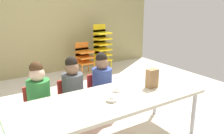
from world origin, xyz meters
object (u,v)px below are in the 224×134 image
object	(u,v)px
paper_bag_brown	(152,78)
paper_plate_near_edge	(116,92)
seated_child_near_camera	(39,93)
seated_child_middle_seat	(73,86)
kid_chair_orange_stack	(84,56)
kid_chair_yellow_stack	(102,45)
donut_powdered_loose	(111,100)
donut_powdered_on_plate	(116,90)
seated_child_far_right	(102,80)
craft_table	(110,102)

from	to	relation	value
paper_bag_brown	paper_plate_near_edge	bearing A→B (deg)	167.49
paper_bag_brown	seated_child_near_camera	bearing A→B (deg)	152.05
seated_child_middle_seat	kid_chair_orange_stack	bearing A→B (deg)	60.04
seated_child_near_camera	kid_chair_yellow_stack	bearing A→B (deg)	44.39
kid_chair_yellow_stack	paper_plate_near_edge	bearing A→B (deg)	-117.24
seated_child_near_camera	donut_powdered_loose	distance (m)	0.88
donut_powdered_on_plate	paper_plate_near_edge	bearing A→B (deg)	0.00
donut_powdered_on_plate	kid_chair_orange_stack	bearing A→B (deg)	71.57
donut_powdered_loose	donut_powdered_on_plate	bearing A→B (deg)	44.32
kid_chair_yellow_stack	donut_powdered_loose	world-z (taller)	kid_chair_yellow_stack
seated_child_far_right	kid_chair_orange_stack	size ratio (longest dim) A/B	1.35
kid_chair_yellow_stack	paper_plate_near_edge	distance (m)	2.76
craft_table	kid_chair_yellow_stack	bearing A→B (deg)	61.16
craft_table	paper_plate_near_edge	world-z (taller)	paper_plate_near_edge
seated_child_near_camera	donut_powdered_loose	size ratio (longest dim) A/B	8.15
kid_chair_yellow_stack	donut_powdered_on_plate	world-z (taller)	kid_chair_yellow_stack
donut_powdered_loose	kid_chair_orange_stack	bearing A→B (deg)	69.26
kid_chair_orange_stack	donut_powdered_on_plate	xyz separation A→B (m)	(-0.82, -2.45, 0.21)
craft_table	donut_powdered_on_plate	world-z (taller)	donut_powdered_on_plate
seated_child_near_camera	seated_child_middle_seat	xyz separation A→B (m)	(0.42, -0.00, 0.00)
kid_chair_yellow_stack	paper_bag_brown	bearing A→B (deg)	-107.93
kid_chair_orange_stack	donut_powdered_loose	bearing A→B (deg)	-110.74
donut_powdered_loose	paper_plate_near_edge	bearing A→B (deg)	44.32
paper_plate_near_edge	kid_chair_orange_stack	bearing A→B (deg)	71.57
seated_child_middle_seat	paper_plate_near_edge	size ratio (longest dim) A/B	5.10
seated_child_middle_seat	paper_bag_brown	xyz separation A→B (m)	(0.74, -0.61, 0.14)
seated_child_middle_seat	paper_bag_brown	size ratio (longest dim) A/B	4.17
paper_bag_brown	donut_powdered_loose	bearing A→B (deg)	-172.97
seated_child_far_right	donut_powdered_loose	size ratio (longest dim) A/B	8.15
paper_plate_near_edge	seated_child_near_camera	bearing A→B (deg)	144.27
seated_child_far_right	kid_chair_yellow_stack	size ratio (longest dim) A/B	0.88
seated_child_middle_seat	kid_chair_yellow_stack	size ratio (longest dim) A/B	0.88
donut_powdered_on_plate	seated_child_middle_seat	bearing A→B (deg)	120.15
craft_table	donut_powdered_loose	world-z (taller)	donut_powdered_loose
donut_powdered_loose	craft_table	bearing A→B (deg)	64.85
kid_chair_orange_stack	donut_powdered_on_plate	distance (m)	2.59
craft_table	kid_chair_yellow_stack	xyz separation A→B (m)	(1.41, 2.55, 0.04)
seated_child_near_camera	donut_powdered_on_plate	bearing A→B (deg)	-35.73
seated_child_near_camera	seated_child_middle_seat	world-z (taller)	same
kid_chair_yellow_stack	donut_powdered_loose	xyz separation A→B (m)	(-1.44, -2.63, 0.02)
seated_child_far_right	donut_powdered_loose	xyz separation A→B (m)	(-0.29, -0.69, 0.04)
kid_chair_orange_stack	paper_plate_near_edge	distance (m)	2.59
paper_plate_near_edge	donut_powdered_on_plate	distance (m)	0.02
donut_powdered_loose	paper_bag_brown	bearing A→B (deg)	7.03
seated_child_middle_seat	paper_bag_brown	distance (m)	0.97
craft_table	paper_plate_near_edge	distance (m)	0.18
seated_child_far_right	donut_powdered_loose	world-z (taller)	seated_child_far_right
seated_child_near_camera	paper_plate_near_edge	xyz separation A→B (m)	(0.72, -0.52, 0.03)
seated_child_near_camera	donut_powdered_loose	xyz separation A→B (m)	(0.54, -0.69, 0.04)
kid_chair_yellow_stack	seated_child_near_camera	bearing A→B (deg)	-135.61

